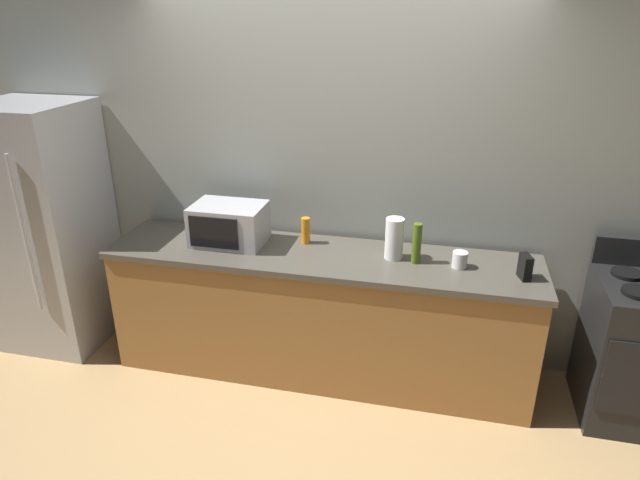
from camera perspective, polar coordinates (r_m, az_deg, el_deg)
ground_plane at (r=3.77m, az=-1.44°, el=-16.51°), size 8.00×8.00×0.00m
back_wall at (r=3.84m, az=1.40°, el=7.15°), size 6.40×0.10×2.70m
counter_run at (r=3.83m, az=0.00°, el=-7.56°), size 2.84×0.64×0.90m
refrigerator at (r=4.52m, az=-26.23°, el=1.15°), size 0.72×0.73×1.80m
stove_range at (r=3.96m, az=29.98°, el=-9.81°), size 0.60×0.61×1.08m
microwave at (r=3.80m, az=-9.33°, el=1.63°), size 0.48×0.35×0.27m
paper_towel_roll at (r=3.55m, az=7.63°, el=0.15°), size 0.12×0.12×0.27m
cordless_phone at (r=3.49m, az=20.31°, el=-2.61°), size 0.08×0.12×0.15m
bottle_dish_soap at (r=3.76m, az=-1.48°, el=0.98°), size 0.06×0.06×0.18m
bottle_olive_oil at (r=3.51m, az=9.90°, el=-0.35°), size 0.06×0.06×0.26m
mug_white at (r=3.53m, az=14.17°, el=-1.97°), size 0.09×0.09×0.10m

